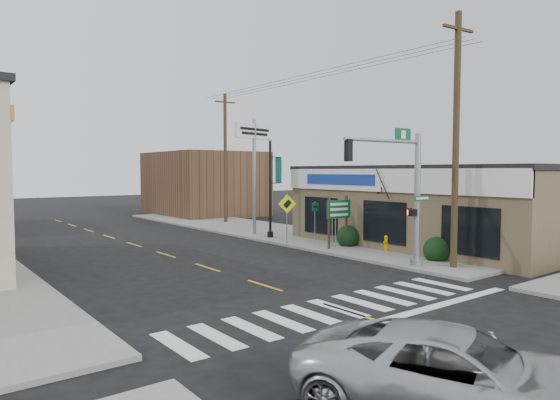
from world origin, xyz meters
TOP-DOWN VIEW (x-y plane):
  - ground at (0.00, 0.00)m, footprint 140.00×140.00m
  - sidewalk_right at (9.00, 13.00)m, footprint 6.00×38.00m
  - center_line at (0.00, 8.00)m, footprint 0.12×56.00m
  - crosswalk at (0.00, 0.40)m, footprint 11.00×2.20m
  - thrift_store at (14.50, 6.00)m, footprint 12.00×14.00m
  - bldg_distant_right at (12.00, 30.00)m, footprint 8.00×10.00m
  - suv at (-2.98, -5.42)m, footprint 4.30×5.68m
  - traffic_signal_pole at (5.86, 2.60)m, footprint 4.31×0.36m
  - guide_sign at (7.36, 7.96)m, footprint 1.47×0.13m
  - fire_hydrant at (8.50, 5.83)m, footprint 0.24×0.24m
  - ped_crossing_sign at (6.30, 10.72)m, footprint 1.00×0.07m
  - lamp_post at (7.08, 13.21)m, footprint 0.75×0.59m
  - dance_center_sign at (7.16, 15.03)m, footprint 3.26×0.20m
  - bare_tree at (8.87, 5.93)m, footprint 2.28×2.28m
  - shrub_front at (8.32, 2.94)m, footprint 1.14×1.14m
  - shrub_back at (8.27, 8.18)m, footprint 1.19×1.19m
  - utility_pole_near at (7.52, 1.58)m, footprint 1.73×0.26m
  - utility_pole_far at (9.50, 22.23)m, footprint 1.66×0.25m

SIDE VIEW (x-z plane):
  - ground at x=0.00m, z-range 0.00..0.00m
  - center_line at x=0.00m, z-range 0.00..0.01m
  - crosswalk at x=0.00m, z-range 0.00..0.01m
  - sidewalk_right at x=9.00m, z-range 0.00..0.13m
  - fire_hydrant at x=8.50m, z-range 0.16..0.94m
  - shrub_front at x=8.32m, z-range 0.13..0.98m
  - shrub_back at x=8.27m, z-range 0.13..1.02m
  - suv at x=-2.98m, z-range 0.00..1.43m
  - guide_sign at x=7.36m, z-range 0.52..3.09m
  - ped_crossing_sign at x=6.30m, z-range 0.62..3.21m
  - thrift_store at x=14.50m, z-range 0.00..4.00m
  - bldg_distant_right at x=12.00m, z-range 0.00..5.60m
  - traffic_signal_pole at x=5.86m, z-range 0.66..6.12m
  - lamp_post at x=7.08m, z-range 0.59..6.38m
  - bare_tree at x=8.87m, z-range 1.44..6.00m
  - utility_pole_far at x=9.50m, z-range 0.25..9.78m
  - utility_pole_near at x=7.52m, z-range 0.26..10.23m
  - dance_center_sign at x=7.16m, z-range 1.87..8.79m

